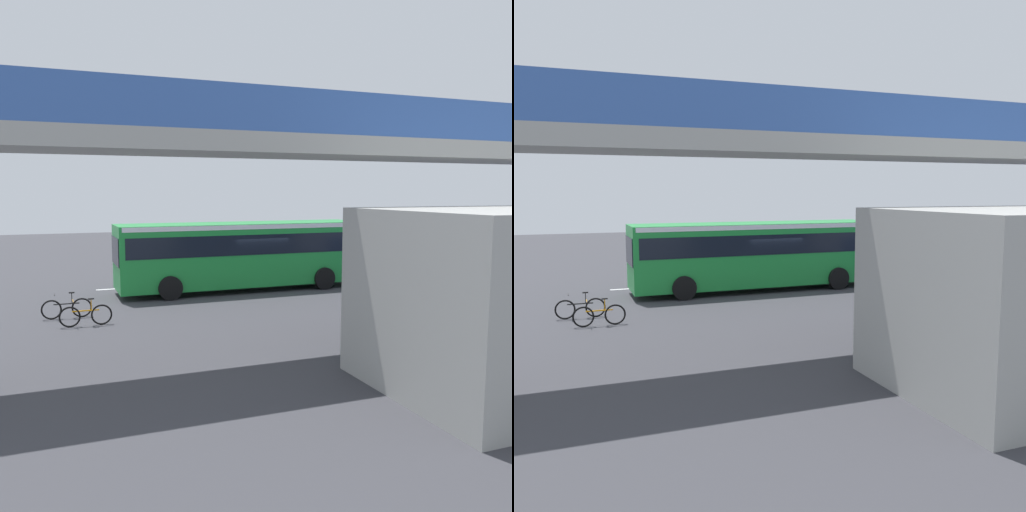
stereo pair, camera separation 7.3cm
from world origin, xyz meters
The scene contains 12 objects.
ground centered at (0.00, 0.00, 0.00)m, with size 80.00×80.00×0.00m, color #38383D.
city_bus centered at (0.57, -0.24, 1.88)m, with size 11.54×2.85×3.15m.
parked_van centered at (-8.35, 5.09, 1.18)m, with size 4.80×2.17×2.05m.
bicycle_orange centered at (7.92, 4.46, 0.37)m, with size 1.77×0.44×0.96m.
bicycle_black centered at (8.49, 3.01, 0.37)m, with size 1.77×0.44×0.96m.
pedestrian centered at (-7.15, 1.58, 0.89)m, with size 0.38×0.38×1.79m.
traffic_sign centered at (1.18, -4.33, 1.89)m, with size 0.08×0.60×2.80m.
lane_dash_leftmost centered at (-6.00, -2.60, 0.00)m, with size 2.00×0.20×0.01m, color silver.
lane_dash_left centered at (-2.00, -2.60, 0.00)m, with size 2.00×0.20×0.01m, color silver.
lane_dash_centre centered at (2.00, -2.60, 0.00)m, with size 2.00×0.20×0.01m, color silver.
lane_dash_right centered at (6.00, -2.60, 0.00)m, with size 2.00×0.20×0.01m, color silver.
pedestrian_overpass centered at (0.00, 9.90, 5.28)m, with size 24.79×2.60×7.15m.
Camera 1 is at (9.09, 23.72, 4.60)m, focal length 38.41 mm.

